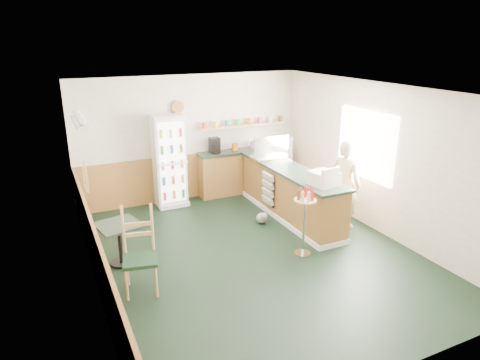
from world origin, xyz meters
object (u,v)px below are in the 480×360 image
shopkeeper (345,184)px  cash_register (324,178)px  drinks_fridge (170,161)px  cafe_table (119,236)px  condiment_stand (305,213)px  cafe_chair (138,247)px  display_case (271,148)px

shopkeeper → cash_register: bearing=88.3°
drinks_fridge → cafe_table: (-1.46, -2.13, -0.48)m
drinks_fridge → condiment_stand: bearing=-66.6°
drinks_fridge → cafe_chair: 3.24m
cash_register → shopkeeper: (0.70, 0.26, -0.29)m
condiment_stand → cafe_chair: size_ratio=0.91×
drinks_fridge → display_case: 2.14m
drinks_fridge → shopkeeper: (2.64, -2.45, -0.12)m
display_case → shopkeeper: 1.78m
drinks_fridge → display_case: drinks_fridge is taller
condiment_stand → cafe_chair: (-2.67, 0.15, -0.10)m
condiment_stand → cash_register: bearing=31.4°
display_case → cafe_chair: bearing=-147.8°
cash_register → cafe_chair: (-3.28, -0.22, -0.48)m
cash_register → cafe_chair: bearing=174.9°
drinks_fridge → condiment_stand: 3.37m
drinks_fridge → shopkeeper: drinks_fridge is taller
cafe_table → drinks_fridge: bearing=55.6°
display_case → cafe_chair: size_ratio=0.65×
display_case → cafe_table: size_ratio=1.08×
condiment_stand → cafe_table: size_ratio=1.51×
condiment_stand → cafe_table: condiment_stand is taller
display_case → drinks_fridge: bearing=155.9°
shopkeeper → cafe_table: size_ratio=2.25×
shopkeeper → condiment_stand: size_ratio=1.49×
shopkeeper → condiment_stand: 1.46m
shopkeeper → cafe_table: (-4.10, 0.32, -0.36)m
drinks_fridge → condiment_stand: drinks_fridge is taller
cash_register → shopkeeper: bearing=11.8°
cash_register → cafe_table: 3.51m
display_case → cash_register: size_ratio=1.86×
cafe_table → shopkeeper: bearing=-4.5°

